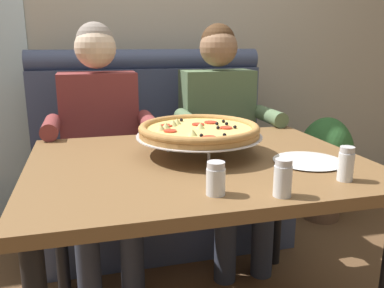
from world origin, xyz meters
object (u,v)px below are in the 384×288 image
shaker_pepper_flakes (346,166)px  shaker_parmesan (216,181)px  plate_near_left (308,159)px  diner_left (101,135)px  booth_bench (157,171)px  dining_table (199,181)px  shaker_oregano (283,181)px  diner_right (222,128)px  pizza (199,130)px  potted_plant (325,164)px

shaker_pepper_flakes → shaker_parmesan: bearing=-178.8°
plate_near_left → diner_left: bearing=131.2°
booth_bench → diner_left: size_ratio=1.15×
dining_table → shaker_oregano: bearing=-72.2°
booth_bench → shaker_parmesan: bearing=-92.1°
diner_right → shaker_oregano: bearing=-100.4°
dining_table → pizza: 0.20m
diner_right → pizza: 0.69m
pizza → shaker_oregano: bearing=-77.3°
diner_right → shaker_pepper_flakes: (0.06, -1.02, 0.08)m
shaker_oregano → shaker_parmesan: 0.19m
diner_left → shaker_parmesan: 1.07m
pizza → shaker_parmesan: bearing=-99.4°
plate_near_left → potted_plant: 1.28m
dining_table → potted_plant: bearing=37.3°
shaker_pepper_flakes → diner_right: bearing=93.1°
booth_bench → diner_right: bearing=-38.8°
booth_bench → diner_right: (0.33, -0.27, 0.31)m
diner_left → potted_plant: (1.45, 0.17, -0.32)m
shaker_parmesan → potted_plant: size_ratio=0.14×
shaker_parmesan → plate_near_left: 0.48m
shaker_parmesan → plate_near_left: size_ratio=0.38×
dining_table → shaker_oregano: 0.45m
diner_right → plate_near_left: diner_right is taller
dining_table → pizza: (0.02, 0.08, 0.18)m
shaker_parmesan → shaker_pepper_flakes: size_ratio=0.89×
booth_bench → potted_plant: bearing=-4.9°
booth_bench → diner_left: 0.53m
dining_table → pizza: size_ratio=2.53×
diner_left → plate_near_left: diner_left is taller
shaker_parmesan → shaker_pepper_flakes: 0.43m
pizza → shaker_parmesan: size_ratio=4.99×
shaker_oregano → pizza: bearing=102.7°
diner_left → diner_right: size_ratio=1.00×
pizza → shaker_pepper_flakes: pizza is taller
diner_right → shaker_oregano: size_ratio=11.64×
pizza → shaker_pepper_flakes: 0.56m
dining_table → potted_plant: dining_table is taller
potted_plant → shaker_parmesan: bearing=-134.2°
pizza → potted_plant: 1.42m
shaker_parmesan → plate_near_left: (0.43, 0.22, -0.03)m
diner_right → shaker_pepper_flakes: bearing=-86.9°
booth_bench → dining_table: size_ratio=1.19×
pizza → shaker_oregano: size_ratio=4.47×
pizza → potted_plant: bearing=35.2°
diner_right → shaker_parmesan: bearing=-110.2°
shaker_pepper_flakes → potted_plant: size_ratio=0.16×
shaker_pepper_flakes → plate_near_left: 0.21m
shaker_oregano → plate_near_left: shaker_oregano is taller
pizza → potted_plant: (1.10, 0.78, -0.45)m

